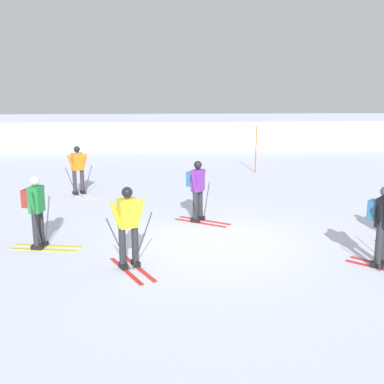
{
  "coord_description": "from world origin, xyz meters",
  "views": [
    {
      "loc": [
        -1.21,
        -10.5,
        3.61
      ],
      "look_at": [
        -0.52,
        1.54,
        0.9
      ],
      "focal_mm": 42.84,
      "sensor_mm": 36.0,
      "label": 1
    }
  ],
  "objects_px": {
    "skier_orange": "(78,169)",
    "skier_green": "(36,208)",
    "skier_yellow": "(128,225)",
    "trail_marker_pole": "(256,150)",
    "skier_purple": "(197,188)",
    "skier_black": "(382,222)"
  },
  "relations": [
    {
      "from": "skier_black",
      "to": "trail_marker_pole",
      "type": "bearing_deg",
      "value": 92.31
    },
    {
      "from": "skier_orange",
      "to": "trail_marker_pole",
      "type": "xyz_separation_m",
      "value": [
        7.01,
        3.97,
        0.1
      ]
    },
    {
      "from": "skier_yellow",
      "to": "skier_green",
      "type": "relative_size",
      "value": 1.0
    },
    {
      "from": "skier_orange",
      "to": "skier_green",
      "type": "height_order",
      "value": "same"
    },
    {
      "from": "skier_orange",
      "to": "skier_green",
      "type": "relative_size",
      "value": 1.0
    },
    {
      "from": "skier_purple",
      "to": "skier_green",
      "type": "bearing_deg",
      "value": -152.3
    },
    {
      "from": "skier_purple",
      "to": "skier_green",
      "type": "distance_m",
      "value": 4.32
    },
    {
      "from": "skier_black",
      "to": "trail_marker_pole",
      "type": "distance_m",
      "value": 11.09
    },
    {
      "from": "skier_black",
      "to": "skier_yellow",
      "type": "bearing_deg",
      "value": 177.71
    },
    {
      "from": "skier_purple",
      "to": "skier_green",
      "type": "relative_size",
      "value": 1.0
    },
    {
      "from": "skier_green",
      "to": "skier_purple",
      "type": "bearing_deg",
      "value": 27.7
    },
    {
      "from": "skier_orange",
      "to": "trail_marker_pole",
      "type": "bearing_deg",
      "value": 29.5
    },
    {
      "from": "skier_yellow",
      "to": "trail_marker_pole",
      "type": "distance_m",
      "value": 11.85
    },
    {
      "from": "skier_black",
      "to": "skier_purple",
      "type": "bearing_deg",
      "value": 135.02
    },
    {
      "from": "skier_purple",
      "to": "skier_orange",
      "type": "relative_size",
      "value": 1.0
    },
    {
      "from": "skier_yellow",
      "to": "skier_green",
      "type": "bearing_deg",
      "value": 148.84
    },
    {
      "from": "skier_black",
      "to": "trail_marker_pole",
      "type": "height_order",
      "value": "trail_marker_pole"
    },
    {
      "from": "skier_green",
      "to": "trail_marker_pole",
      "type": "height_order",
      "value": "trail_marker_pole"
    },
    {
      "from": "skier_orange",
      "to": "trail_marker_pole",
      "type": "distance_m",
      "value": 8.05
    },
    {
      "from": "skier_yellow",
      "to": "skier_orange",
      "type": "relative_size",
      "value": 1.0
    },
    {
      "from": "skier_yellow",
      "to": "skier_green",
      "type": "height_order",
      "value": "same"
    },
    {
      "from": "skier_purple",
      "to": "trail_marker_pole",
      "type": "relative_size",
      "value": 0.84
    }
  ]
}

